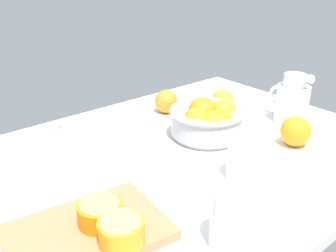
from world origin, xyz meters
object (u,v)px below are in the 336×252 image
Objects in this scene: fruit_bowl at (208,120)px; loose_orange_1 at (296,131)px; orange_half_0 at (100,213)px; loose_orange_2 at (166,101)px; juice_pitcher at (292,104)px; cutting_board at (87,233)px; spoon at (173,98)px; loose_orange_3 at (223,101)px; juice_glass at (235,222)px; orange_half_1 at (121,231)px; second_glass at (243,162)px.

fruit_bowl reaches higher than loose_orange_1.
loose_orange_2 is at bearing 38.99° from orange_half_0.
loose_orange_2 is at bearing 82.79° from fruit_bowl.
juice_pitcher is at bearing 6.10° from orange_half_0.
juice_pitcher reaches higher than loose_orange_2.
cutting_board is 78.43cm from spoon.
spoon is at bearing 37.77° from cutting_board.
cutting_board is 3.73× the size of loose_orange_2.
loose_orange_1 is 30.76cm from loose_orange_3.
cutting_board is 3.39× the size of orange_half_0.
juice_glass is 0.99× the size of spoon.
juice_glass is 1.39× the size of orange_half_1.
cutting_board is (-48.93, -16.75, -4.31)cm from fruit_bowl.
juice_pitcher reaches higher than cutting_board.
juice_glass is 1.53× the size of loose_orange_3.
spoon is (59.03, 48.23, -3.91)cm from orange_half_0.
fruit_bowl is 34.26cm from spoon.
cutting_board is at bearing 135.51° from juice_glass.
cutting_board is (-19.53, 19.19, -4.24)cm from juice_glass.
loose_orange_1 is (24.78, 2.16, -0.08)cm from second_glass.
orange_half_1 is (-45.88, -24.06, -0.94)cm from fruit_bowl.
second_glass is (19.51, 14.34, -0.95)cm from juice_glass.
loose_orange_3 is at bearing 49.26° from second_glass.
cutting_board is at bearing -157.47° from loose_orange_3.
orange_half_0 is 1.12× the size of loose_orange_3.
juice_pitcher is 63.42cm from juice_glass.
orange_half_1 is 1.07× the size of loose_orange_2.
fruit_bowl is at bearing 162.13° from juice_pitcher.
loose_orange_2 is at bearing 105.98° from loose_orange_1.
second_glass is at bearing -130.74° from loose_orange_3.
cutting_board is 2.48× the size of spoon.
juice_glass is 1.36× the size of orange_half_0.
fruit_bowl is 1.84× the size of spoon.
juice_pitcher is 2.12× the size of loose_orange_2.
juice_glass is 67.03cm from loose_orange_3.
loose_orange_3 is at bearing -36.53° from loose_orange_2.
loose_orange_2 is (48.74, 46.63, -0.49)cm from orange_half_1.
juice_pitcher is 1.66× the size of second_glass.
juice_pitcher is 39.98cm from second_glass.
cutting_board is 3.49× the size of orange_half_1.
second_glass is at bearing -161.67° from juice_pitcher.
loose_orange_2 is (2.86, 22.58, -1.43)cm from fruit_bowl.
orange_half_1 is at bearing -136.81° from spoon.
fruit_bowl is 1.85× the size of juice_glass.
juice_glass is at bearing -48.92° from orange_half_0.
loose_orange_1 is at bearing -87.95° from spoon.
juice_glass is (-29.40, -35.93, -0.06)cm from fruit_bowl.
cutting_board is 8.61cm from orange_half_1.
orange_half_1 is (-35.99, -2.46, 0.07)cm from second_glass.
orange_half_1 is at bearing 144.22° from juice_glass.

